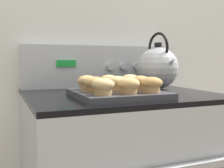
% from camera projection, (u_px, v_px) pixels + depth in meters
% --- Properties ---
extents(wall_back, '(8.00, 0.05, 2.40)m').
position_uv_depth(wall_back, '(94.00, 30.00, 1.41)').
color(wall_back, silver).
rests_on(wall_back, ground_plane).
extents(control_panel, '(0.72, 0.07, 0.20)m').
position_uv_depth(control_panel, '(98.00, 66.00, 1.38)').
color(control_panel, '#B7BABF').
rests_on(control_panel, stove_range).
extents(muffin_pan, '(0.30, 0.30, 0.02)m').
position_uv_depth(muffin_pan, '(118.00, 94.00, 1.00)').
color(muffin_pan, '#38383D').
rests_on(muffin_pan, stove_range).
extents(muffin_r0_c0, '(0.07, 0.07, 0.05)m').
position_uv_depth(muffin_r0_c0, '(103.00, 86.00, 0.89)').
color(muffin_r0_c0, tan).
rests_on(muffin_r0_c0, muffin_pan).
extents(muffin_r0_c1, '(0.07, 0.07, 0.05)m').
position_uv_depth(muffin_r0_c1, '(129.00, 85.00, 0.92)').
color(muffin_r0_c1, '#A37A4C').
rests_on(muffin_r0_c1, muffin_pan).
extents(muffin_r0_c2, '(0.07, 0.07, 0.05)m').
position_uv_depth(muffin_r0_c2, '(152.00, 84.00, 0.95)').
color(muffin_r0_c2, tan).
rests_on(muffin_r0_c2, muffin_pan).
extents(muffin_r1_c0, '(0.07, 0.07, 0.05)m').
position_uv_depth(muffin_r1_c0, '(94.00, 84.00, 0.96)').
color(muffin_r1_c0, olive).
rests_on(muffin_r1_c0, muffin_pan).
extents(muffin_r1_c1, '(0.07, 0.07, 0.05)m').
position_uv_depth(muffin_r1_c1, '(118.00, 83.00, 1.00)').
color(muffin_r1_c1, tan).
rests_on(muffin_r1_c1, muffin_pan).
extents(muffin_r1_c2, '(0.07, 0.07, 0.05)m').
position_uv_depth(muffin_r1_c2, '(140.00, 83.00, 1.03)').
color(muffin_r1_c2, '#A37A4C').
rests_on(muffin_r1_c2, muffin_pan).
extents(muffin_r2_c0, '(0.07, 0.07, 0.05)m').
position_uv_depth(muffin_r2_c0, '(87.00, 82.00, 1.04)').
color(muffin_r2_c0, tan).
rests_on(muffin_r2_c0, muffin_pan).
extents(muffin_r2_c1, '(0.07, 0.07, 0.05)m').
position_uv_depth(muffin_r2_c1, '(109.00, 81.00, 1.08)').
color(muffin_r2_c1, tan).
rests_on(muffin_r2_c1, muffin_pan).
extents(muffin_r2_c2, '(0.07, 0.07, 0.05)m').
position_uv_depth(muffin_r2_c2, '(130.00, 81.00, 1.11)').
color(muffin_r2_c2, tan).
rests_on(muffin_r2_c2, muffin_pan).
extents(tea_kettle, '(0.19, 0.23, 0.26)m').
position_uv_depth(tea_kettle, '(158.00, 67.00, 1.30)').
color(tea_kettle, '#ADAFB5').
rests_on(tea_kettle, stove_range).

